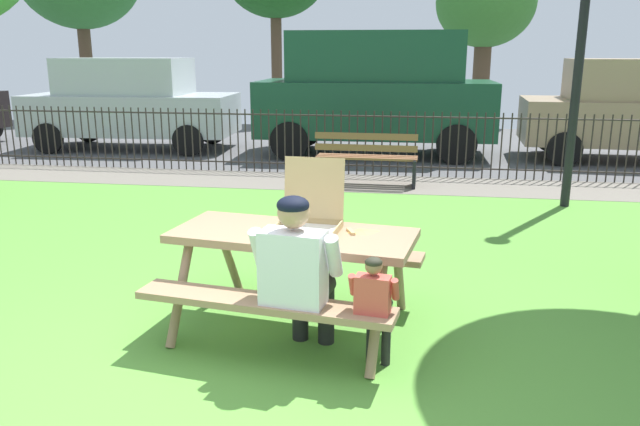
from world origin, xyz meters
The scene contains 14 objects.
ground centered at (0.00, 1.68, -0.01)m, with size 28.00×11.37×0.02m, color #579738.
cobblestone_walkway centered at (0.00, 6.67, 0.00)m, with size 28.00×1.40×0.01m, color slate.
street_asphalt centered at (0.00, 10.96, -0.01)m, with size 28.00×7.18×0.01m, color #515154.
picnic_table_foreground centered at (0.34, 1.18, 0.60)m, with size 1.99×1.72×0.79m.
pizza_box_open centered at (0.45, 1.26, 0.89)m, with size 0.51×0.55×0.52m.
pizza_slice_on_table centered at (0.84, 1.25, 0.78)m, with size 0.24×0.20×0.02m.
adult_at_table centered at (0.48, 0.66, 0.66)m, with size 0.63×0.63×1.19m.
child_at_table centered at (1.00, 0.55, 0.51)m, with size 0.33×0.33×0.84m.
iron_fence_streetside centered at (0.00, 7.37, 0.56)m, with size 18.59×0.03×1.10m.
park_bench_center centered at (0.44, 6.53, 0.42)m, with size 1.61×0.49×0.85m.
lamp_post_walkway centered at (3.28, 5.59, 2.64)m, with size 0.28×0.28×4.37m.
parked_car_left centered at (-4.94, 9.59, 1.01)m, with size 4.49×2.10×1.94m.
parked_car_center centered at (0.35, 9.59, 1.31)m, with size 4.73×2.14×2.46m.
far_tree_center centered at (3.00, 15.94, 3.38)m, with size 2.82×2.82×4.71m.
Camera 1 is at (1.23, -3.17, 2.08)m, focal length 34.79 mm.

